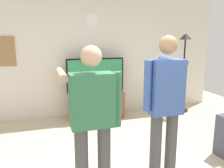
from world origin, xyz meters
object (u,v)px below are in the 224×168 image
television (96,75)px  floor_lamp (184,56)px  wall_clock (92,19)px  person_standing_nearer_couch (165,103)px  tv_stand (96,105)px  person_standing_nearer_lamp (92,118)px

television → floor_lamp: floor_lamp is taller
wall_clock → person_standing_nearer_couch: bearing=-85.6°
tv_stand → floor_lamp: 2.35m
television → wall_clock: (0.00, 0.24, 1.21)m
wall_clock → person_standing_nearer_couch: wall_clock is taller
floor_lamp → television: bearing=174.0°
television → wall_clock: wall_clock is taller
television → person_standing_nearer_lamp: bearing=-104.1°
tv_stand → television: 0.67m
wall_clock → person_standing_nearer_couch: (0.22, -2.86, -1.15)m
tv_stand → person_standing_nearer_couch: person_standing_nearer_couch is taller
floor_lamp → person_standing_nearer_lamp: bearing=-138.0°
wall_clock → floor_lamp: (2.10, -0.46, -0.84)m
tv_stand → television: television is taller
person_standing_nearer_lamp → floor_lamp: bearing=42.0°
tv_stand → wall_clock: (-0.00, 0.29, 1.88)m
floor_lamp → person_standing_nearer_lamp: 3.76m
person_standing_nearer_couch → floor_lamp: bearing=51.9°
person_standing_nearer_lamp → television: bearing=75.9°
person_standing_nearer_lamp → person_standing_nearer_couch: (0.90, 0.11, 0.04)m
tv_stand → floor_lamp: bearing=-4.8°
tv_stand → television: bearing=90.0°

